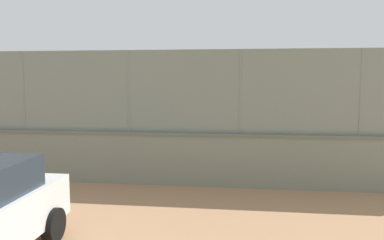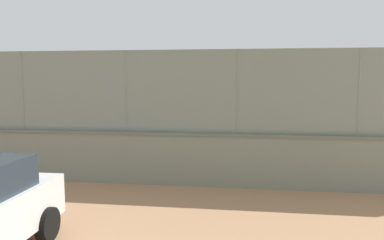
{
  "view_description": "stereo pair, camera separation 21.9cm",
  "coord_description": "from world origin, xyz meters",
  "px_view_note": "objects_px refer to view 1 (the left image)",
  "views": [
    {
      "loc": [
        -3.58,
        21.73,
        2.96
      ],
      "look_at": [
        -2.16,
        6.25,
        1.29
      ],
      "focal_mm": 36.32,
      "sensor_mm": 36.0,
      "label": 1
    },
    {
      "loc": [
        -3.8,
        21.7,
        2.96
      ],
      "look_at": [
        -2.16,
        6.25,
        1.29
      ],
      "focal_mm": 36.32,
      "sensor_mm": 36.0,
      "label": 2
    }
  ],
  "objects_px": {
    "player_near_wall_returning": "(183,117)",
    "sports_ball": "(186,120)",
    "spare_ball_by_wall": "(305,178)",
    "courtside_bench": "(18,151)",
    "player_baseline_waiting": "(272,123)"
  },
  "relations": [
    {
      "from": "player_baseline_waiting",
      "to": "courtside_bench",
      "type": "relative_size",
      "value": 1.0
    },
    {
      "from": "sports_ball",
      "to": "spare_ball_by_wall",
      "type": "distance_m",
      "value": 9.15
    },
    {
      "from": "player_baseline_waiting",
      "to": "spare_ball_by_wall",
      "type": "relative_size",
      "value": 9.88
    },
    {
      "from": "player_near_wall_returning",
      "to": "sports_ball",
      "type": "height_order",
      "value": "player_near_wall_returning"
    },
    {
      "from": "spare_ball_by_wall",
      "to": "courtside_bench",
      "type": "xyz_separation_m",
      "value": [
        9.5,
        -1.33,
        0.38
      ]
    },
    {
      "from": "player_baseline_waiting",
      "to": "courtside_bench",
      "type": "distance_m",
      "value": 10.43
    },
    {
      "from": "player_near_wall_returning",
      "to": "sports_ball",
      "type": "distance_m",
      "value": 1.09
    },
    {
      "from": "sports_ball",
      "to": "player_near_wall_returning",
      "type": "bearing_deg",
      "value": -76.04
    },
    {
      "from": "player_baseline_waiting",
      "to": "spare_ball_by_wall",
      "type": "distance_m",
      "value": 6.3
    },
    {
      "from": "player_near_wall_returning",
      "to": "sports_ball",
      "type": "relative_size",
      "value": 9.25
    },
    {
      "from": "player_near_wall_returning",
      "to": "courtside_bench",
      "type": "relative_size",
      "value": 0.99
    },
    {
      "from": "player_near_wall_returning",
      "to": "spare_ball_by_wall",
      "type": "height_order",
      "value": "player_near_wall_returning"
    },
    {
      "from": "sports_ball",
      "to": "spare_ball_by_wall",
      "type": "bearing_deg",
      "value": 118.68
    },
    {
      "from": "courtside_bench",
      "to": "player_baseline_waiting",
      "type": "bearing_deg",
      "value": -151.95
    },
    {
      "from": "player_near_wall_returning",
      "to": "courtside_bench",
      "type": "bearing_deg",
      "value": 57.81
    }
  ]
}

